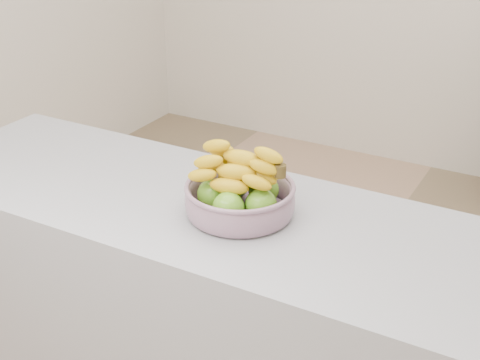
{
  "coord_description": "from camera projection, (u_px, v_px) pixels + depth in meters",
  "views": [
    {
      "loc": [
        0.81,
        -1.91,
        1.76
      ],
      "look_at": [
        0.04,
        -0.54,
        1.0
      ],
      "focal_mm": 50.0,
      "sensor_mm": 36.0,
      "label": 1
    }
  ],
  "objects": [
    {
      "name": "counter",
      "position": [
        227.0,
        341.0,
        2.0
      ],
      "size": [
        2.0,
        0.6,
        0.9
      ],
      "primitive_type": "cube",
      "color": "#A2A3AA",
      "rests_on": "ground"
    },
    {
      "name": "ground",
      "position": [
        298.0,
        353.0,
        2.63
      ],
      "size": [
        4.0,
        4.0,
        0.0
      ],
      "primitive_type": "plane",
      "color": "tan",
      "rests_on": "ground"
    },
    {
      "name": "fruit_bowl",
      "position": [
        240.0,
        194.0,
        1.76
      ],
      "size": [
        0.29,
        0.29,
        0.18
      ],
      "rotation": [
        0.0,
        0.0,
        0.09
      ],
      "color": "#8C96A8",
      "rests_on": "counter"
    }
  ]
}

